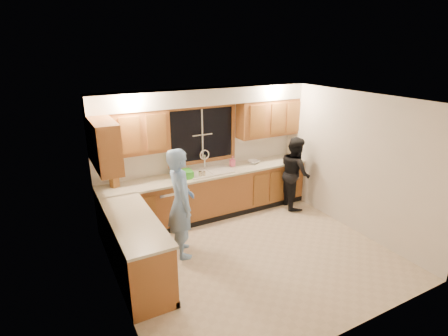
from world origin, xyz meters
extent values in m
plane|color=beige|center=(0.00, 0.00, 0.00)|extent=(4.20, 4.20, 0.00)
plane|color=silver|center=(0.00, 0.00, 2.50)|extent=(4.20, 4.20, 0.00)
plane|color=white|center=(0.00, 1.90, 1.25)|extent=(4.20, 0.00, 4.20)
plane|color=white|center=(-2.10, 0.00, 1.25)|extent=(0.00, 3.80, 3.80)
plane|color=white|center=(2.10, 0.00, 1.25)|extent=(0.00, 3.80, 3.80)
cube|color=#9F5F2E|center=(0.00, 1.60, 0.44)|extent=(4.20, 0.60, 0.88)
cube|color=#9F5F2E|center=(-1.80, 0.35, 0.44)|extent=(0.60, 1.90, 0.88)
cube|color=beige|center=(0.00, 1.58, 0.90)|extent=(4.20, 0.63, 0.04)
cube|color=beige|center=(-1.79, 0.35, 0.90)|extent=(0.63, 1.90, 0.04)
cube|color=#9F5F2E|center=(-1.43, 1.73, 1.83)|extent=(1.35, 0.33, 0.75)
cube|color=#9F5F2E|center=(1.43, 1.73, 1.83)|extent=(1.35, 0.33, 0.75)
cube|color=#9F5F2E|center=(-1.94, 1.12, 1.83)|extent=(0.33, 0.90, 0.75)
cube|color=silver|center=(0.00, 1.72, 2.35)|extent=(4.20, 0.35, 0.30)
cube|color=black|center=(0.00, 1.90, 1.60)|extent=(1.30, 0.01, 1.00)
cube|color=#9F5F2E|center=(0.00, 1.89, 2.14)|extent=(1.44, 0.03, 0.07)
cube|color=#9F5F2E|center=(0.00, 1.89, 1.07)|extent=(1.44, 0.03, 0.07)
cube|color=#9F5F2E|center=(-0.69, 1.89, 1.60)|extent=(0.07, 0.03, 1.00)
cube|color=#9F5F2E|center=(0.69, 1.89, 1.60)|extent=(0.07, 0.03, 1.00)
cube|color=silver|center=(0.00, 1.60, 0.93)|extent=(0.86, 0.52, 0.03)
cube|color=silver|center=(-0.21, 1.60, 0.84)|extent=(0.38, 0.42, 0.18)
cube|color=silver|center=(0.21, 1.60, 0.84)|extent=(0.38, 0.42, 0.18)
cylinder|color=silver|center=(0.00, 1.80, 1.08)|extent=(0.04, 0.04, 0.28)
torus|color=silver|center=(0.00, 1.80, 1.22)|extent=(0.21, 0.03, 0.21)
cube|color=white|center=(-0.85, 1.59, 0.41)|extent=(0.60, 0.56, 0.82)
cube|color=white|center=(-1.80, -0.22, 0.45)|extent=(0.58, 0.75, 0.90)
imported|color=#7AA7E7|center=(-0.98, 0.59, 0.89)|extent=(0.53, 0.71, 1.79)
imported|color=black|center=(1.75, 1.17, 0.75)|extent=(0.77, 0.87, 1.50)
cube|color=#985F29|center=(-1.76, 1.70, 1.04)|extent=(0.16, 0.15, 0.24)
cube|color=tan|center=(-0.57, 1.82, 1.13)|extent=(0.33, 0.22, 0.41)
cube|color=green|center=(-0.54, 1.55, 0.99)|extent=(0.31, 0.30, 0.14)
imported|color=#F15B88|center=(0.58, 1.71, 1.02)|extent=(0.10, 0.10, 0.21)
imported|color=silver|center=(1.05, 1.66, 0.95)|extent=(0.30, 0.30, 0.06)
cylinder|color=#C4B497|center=(-0.26, 1.44, 0.98)|extent=(0.08, 0.08, 0.11)
cylinder|color=#C4B497|center=(-0.20, 1.41, 0.97)|extent=(0.07, 0.07, 0.11)
camera|label=1|loc=(-2.72, -4.11, 3.22)|focal=28.00mm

